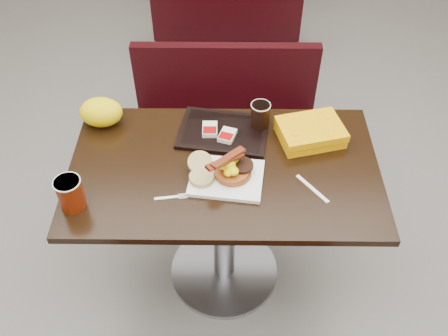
{
  "coord_description": "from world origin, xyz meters",
  "views": [
    {
      "loc": [
        0.01,
        -1.34,
        2.12
      ],
      "look_at": [
        0.0,
        -0.08,
        0.82
      ],
      "focal_mm": 39.77,
      "sensor_mm": 36.0,
      "label": 1
    }
  ],
  "objects_px": {
    "paper_bag": "(101,112)",
    "coffee_cup_far": "(260,115)",
    "bench_near_n": "(225,124)",
    "table_near": "(224,225)",
    "bench_far_s": "(227,13)",
    "platter": "(226,178)",
    "tray": "(223,132)",
    "fork": "(166,198)",
    "clamshell": "(310,132)",
    "hashbrown_sleeve_right": "(227,135)",
    "hashbrown_sleeve_left": "(210,129)",
    "coffee_cup_near": "(70,194)",
    "knife": "(312,189)",
    "pancake_stack": "(233,171)"
  },
  "relations": [
    {
      "from": "bench_near_n",
      "to": "fork",
      "type": "height_order",
      "value": "fork"
    },
    {
      "from": "tray",
      "to": "paper_bag",
      "type": "xyz_separation_m",
      "value": [
        -0.51,
        0.06,
        0.05
      ]
    },
    {
      "from": "bench_near_n",
      "to": "paper_bag",
      "type": "distance_m",
      "value": 0.82
    },
    {
      "from": "table_near",
      "to": "knife",
      "type": "relative_size",
      "value": 7.23
    },
    {
      "from": "bench_far_s",
      "to": "paper_bag",
      "type": "bearing_deg",
      "value": -107.19
    },
    {
      "from": "bench_far_s",
      "to": "paper_bag",
      "type": "height_order",
      "value": "paper_bag"
    },
    {
      "from": "bench_near_n",
      "to": "table_near",
      "type": "bearing_deg",
      "value": -90.0
    },
    {
      "from": "bench_near_n",
      "to": "knife",
      "type": "height_order",
      "value": "knife"
    },
    {
      "from": "table_near",
      "to": "fork",
      "type": "distance_m",
      "value": 0.46
    },
    {
      "from": "platter",
      "to": "pancake_stack",
      "type": "xyz_separation_m",
      "value": [
        0.02,
        0.01,
        0.02
      ]
    },
    {
      "from": "table_near",
      "to": "coffee_cup_far",
      "type": "bearing_deg",
      "value": 57.42
    },
    {
      "from": "table_near",
      "to": "knife",
      "type": "xyz_separation_m",
      "value": [
        0.33,
        -0.11,
        0.38
      ]
    },
    {
      "from": "fork",
      "to": "tray",
      "type": "height_order",
      "value": "tray"
    },
    {
      "from": "knife",
      "to": "table_near",
      "type": "bearing_deg",
      "value": -146.25
    },
    {
      "from": "platter",
      "to": "coffee_cup_far",
      "type": "distance_m",
      "value": 0.33
    },
    {
      "from": "bench_near_n",
      "to": "pancake_stack",
      "type": "bearing_deg",
      "value": -87.44
    },
    {
      "from": "platter",
      "to": "paper_bag",
      "type": "xyz_separation_m",
      "value": [
        -0.52,
        0.32,
        0.05
      ]
    },
    {
      "from": "fork",
      "to": "clamshell",
      "type": "bearing_deg",
      "value": 22.04
    },
    {
      "from": "bench_far_s",
      "to": "hashbrown_sleeve_left",
      "type": "relative_size",
      "value": 12.19
    },
    {
      "from": "pancake_stack",
      "to": "tray",
      "type": "relative_size",
      "value": 0.39
    },
    {
      "from": "bench_far_s",
      "to": "tray",
      "type": "height_order",
      "value": "tray"
    },
    {
      "from": "table_near",
      "to": "fork",
      "type": "xyz_separation_m",
      "value": [
        -0.21,
        -0.16,
        0.38
      ]
    },
    {
      "from": "paper_bag",
      "to": "coffee_cup_far",
      "type": "bearing_deg",
      "value": -1.7
    },
    {
      "from": "coffee_cup_far",
      "to": "hashbrown_sleeve_left",
      "type": "bearing_deg",
      "value": -167.73
    },
    {
      "from": "hashbrown_sleeve_left",
      "to": "clamshell",
      "type": "xyz_separation_m",
      "value": [
        0.41,
        -0.02,
        0.01
      ]
    },
    {
      "from": "hashbrown_sleeve_left",
      "to": "coffee_cup_near",
      "type": "bearing_deg",
      "value": -141.95
    },
    {
      "from": "pancake_stack",
      "to": "hashbrown_sleeve_right",
      "type": "bearing_deg",
      "value": 96.34
    },
    {
      "from": "bench_far_s",
      "to": "pancake_stack",
      "type": "xyz_separation_m",
      "value": [
        0.03,
        -1.96,
        0.42
      ]
    },
    {
      "from": "pancake_stack",
      "to": "paper_bag",
      "type": "distance_m",
      "value": 0.62
    },
    {
      "from": "fork",
      "to": "hashbrown_sleeve_right",
      "type": "relative_size",
      "value": 1.53
    },
    {
      "from": "bench_far_s",
      "to": "platter",
      "type": "height_order",
      "value": "platter"
    },
    {
      "from": "platter",
      "to": "pancake_stack",
      "type": "bearing_deg",
      "value": 38.3
    },
    {
      "from": "bench_near_n",
      "to": "paper_bag",
      "type": "bearing_deg",
      "value": -138.49
    },
    {
      "from": "platter",
      "to": "hashbrown_sleeve_right",
      "type": "relative_size",
      "value": 3.41
    },
    {
      "from": "coffee_cup_far",
      "to": "table_near",
      "type": "bearing_deg",
      "value": -122.58
    },
    {
      "from": "hashbrown_sleeve_left",
      "to": "hashbrown_sleeve_right",
      "type": "bearing_deg",
      "value": -27.48
    },
    {
      "from": "bench_far_s",
      "to": "fork",
      "type": "xyz_separation_m",
      "value": [
        -0.21,
        -2.06,
        0.39
      ]
    },
    {
      "from": "bench_far_s",
      "to": "pancake_stack",
      "type": "height_order",
      "value": "pancake_stack"
    },
    {
      "from": "platter",
      "to": "paper_bag",
      "type": "bearing_deg",
      "value": 155.88
    },
    {
      "from": "bench_near_n",
      "to": "coffee_cup_near",
      "type": "height_order",
      "value": "coffee_cup_near"
    },
    {
      "from": "coffee_cup_near",
      "to": "clamshell",
      "type": "height_order",
      "value": "coffee_cup_near"
    },
    {
      "from": "platter",
      "to": "coffee_cup_far",
      "type": "bearing_deg",
      "value": 72.63
    },
    {
      "from": "fork",
      "to": "tray",
      "type": "xyz_separation_m",
      "value": [
        0.2,
        0.36,
        0.01
      ]
    },
    {
      "from": "knife",
      "to": "bench_far_s",
      "type": "bearing_deg",
      "value": 152.25
    },
    {
      "from": "coffee_cup_near",
      "to": "paper_bag",
      "type": "distance_m",
      "value": 0.45
    },
    {
      "from": "tray",
      "to": "paper_bag",
      "type": "bearing_deg",
      "value": -177.67
    },
    {
      "from": "bench_far_s",
      "to": "platter",
      "type": "relative_size",
      "value": 3.69
    },
    {
      "from": "coffee_cup_near",
      "to": "knife",
      "type": "xyz_separation_m",
      "value": [
        0.87,
        0.09,
        -0.06
      ]
    },
    {
      "from": "bench_near_n",
      "to": "tray",
      "type": "distance_m",
      "value": 0.65
    },
    {
      "from": "tray",
      "to": "table_near",
      "type": "bearing_deg",
      "value": -79.77
    }
  ]
}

